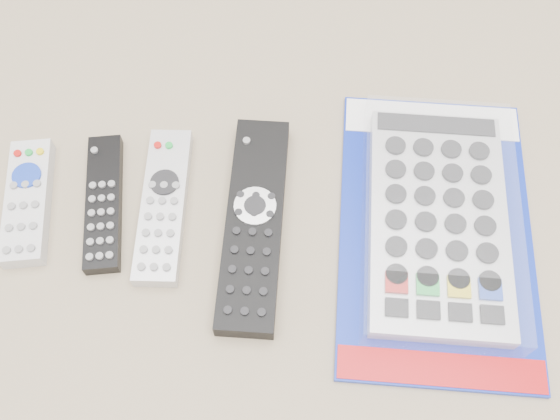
{
  "coord_description": "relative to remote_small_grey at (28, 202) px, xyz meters",
  "views": [
    {
      "loc": [
        0.03,
        -0.35,
        0.64
      ],
      "look_at": [
        0.06,
        -0.03,
        0.01
      ],
      "focal_mm": 40.0,
      "sensor_mm": 36.0,
      "label": 1
    }
  ],
  "objects": [
    {
      "name": "remote_small_grey",
      "position": [
        0.0,
        0.0,
        0.0
      ],
      "size": [
        0.05,
        0.16,
        0.02
      ],
      "rotation": [
        0.0,
        0.0,
        0.0
      ],
      "color": "#BCBCBF",
      "rests_on": "ground"
    },
    {
      "name": "remote_slim_black",
      "position": [
        0.09,
        -0.01,
        -0.0
      ],
      "size": [
        0.04,
        0.17,
        0.02
      ],
      "rotation": [
        0.0,
        0.0,
        0.0
      ],
      "color": "black",
      "rests_on": "ground"
    },
    {
      "name": "remote_silver_dvd",
      "position": [
        0.16,
        -0.02,
        -0.0
      ],
      "size": [
        0.07,
        0.2,
        0.02
      ],
      "rotation": [
        0.0,
        0.0,
        -0.12
      ],
      "color": "#BABABF",
      "rests_on": "ground"
    },
    {
      "name": "remote_large_black",
      "position": [
        0.26,
        -0.05,
        0.0
      ],
      "size": [
        0.1,
        0.27,
        0.03
      ],
      "rotation": [
        0.0,
        0.0,
        -0.17
      ],
      "color": "black",
      "rests_on": "ground"
    },
    {
      "name": "jumbo_remote_packaged",
      "position": [
        0.46,
        -0.07,
        0.01
      ],
      "size": [
        0.28,
        0.39,
        0.05
      ],
      "rotation": [
        0.0,
        0.0,
        -0.18
      ],
      "color": "#0E24A0",
      "rests_on": "ground"
    }
  ]
}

